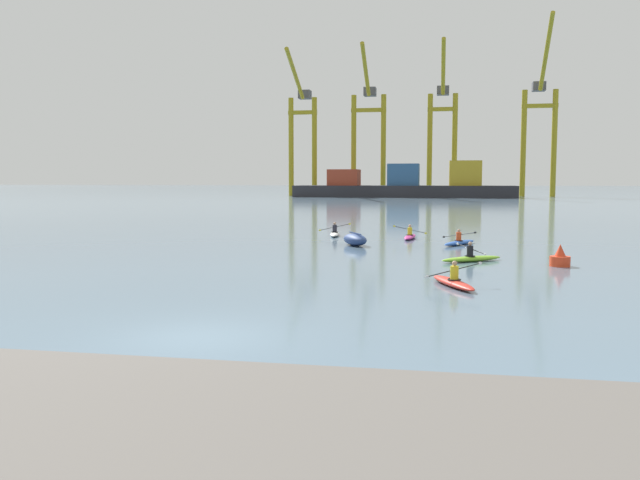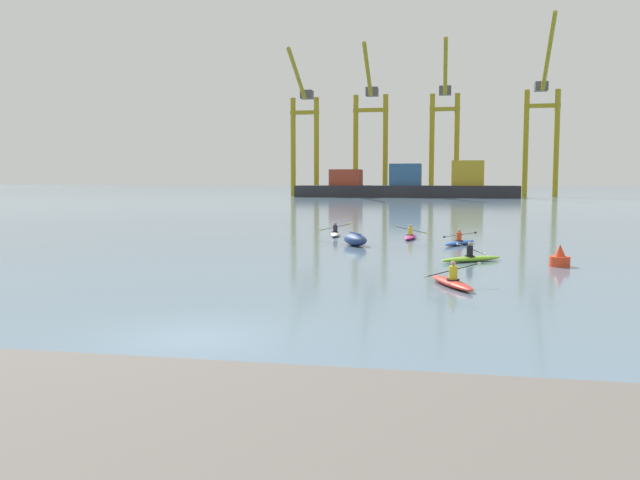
% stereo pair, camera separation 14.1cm
% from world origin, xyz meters
% --- Properties ---
extents(ground_plane, '(800.00, 800.00, 0.00)m').
position_xyz_m(ground_plane, '(0.00, 0.00, 0.00)').
color(ground_plane, slate).
extents(container_barge, '(47.83, 9.37, 7.85)m').
position_xyz_m(container_barge, '(-1.99, 129.39, 2.50)').
color(container_barge, '#28282D').
rests_on(container_barge, ground).
extents(gantry_crane_west, '(6.86, 20.19, 31.72)m').
position_xyz_m(gantry_crane_west, '(-26.94, 137.03, 16.13)').
color(gantry_crane_west, olive).
rests_on(gantry_crane_west, ground).
extents(gantry_crane_west_mid, '(8.18, 17.43, 33.01)m').
position_xyz_m(gantry_crane_west_mid, '(-11.42, 138.39, 16.28)').
color(gantry_crane_west_mid, olive).
rests_on(gantry_crane_west_mid, ground).
extents(gantry_crane_east_mid, '(6.90, 16.50, 33.89)m').
position_xyz_m(gantry_crane_east_mid, '(5.55, 140.32, 16.32)').
color(gantry_crane_east_mid, olive).
rests_on(gantry_crane_east_mid, ground).
extents(gantry_crane_east, '(7.78, 18.57, 37.32)m').
position_xyz_m(gantry_crane_east, '(26.80, 138.11, 17.01)').
color(gantry_crane_east, olive).
rests_on(gantry_crane_east, ground).
extents(capsized_dinghy, '(2.17, 2.81, 0.76)m').
position_xyz_m(capsized_dinghy, '(0.86, 23.14, 0.35)').
color(capsized_dinghy, navy).
rests_on(capsized_dinghy, ground).
extents(channel_buoy, '(0.90, 0.90, 1.00)m').
position_xyz_m(channel_buoy, '(11.14, 15.65, 0.36)').
color(channel_buoy, red).
rests_on(channel_buoy, ground).
extents(kayak_red, '(2.09, 3.37, 0.95)m').
position_xyz_m(kayak_red, '(6.34, 9.09, 0.17)').
color(kayak_red, red).
rests_on(kayak_red, ground).
extents(kayak_blue, '(2.23, 3.24, 0.95)m').
position_xyz_m(kayak_blue, '(6.93, 24.61, 0.17)').
color(kayak_blue, '#2856B2').
rests_on(kayak_blue, ground).
extents(kayak_lime, '(3.11, 2.47, 0.95)m').
position_xyz_m(kayak_lime, '(7.30, 16.62, 0.17)').
color(kayak_lime, '#7ABC2D').
rests_on(kayak_lime, ground).
extents(kayak_white, '(2.24, 3.45, 0.95)m').
position_xyz_m(kayak_white, '(-1.39, 29.44, 0.17)').
color(kayak_white, silver).
rests_on(kayak_white, ground).
extents(kayak_magenta, '(2.25, 3.44, 0.95)m').
position_xyz_m(kayak_magenta, '(3.84, 28.07, 0.17)').
color(kayak_magenta, '#C13384').
rests_on(kayak_magenta, ground).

